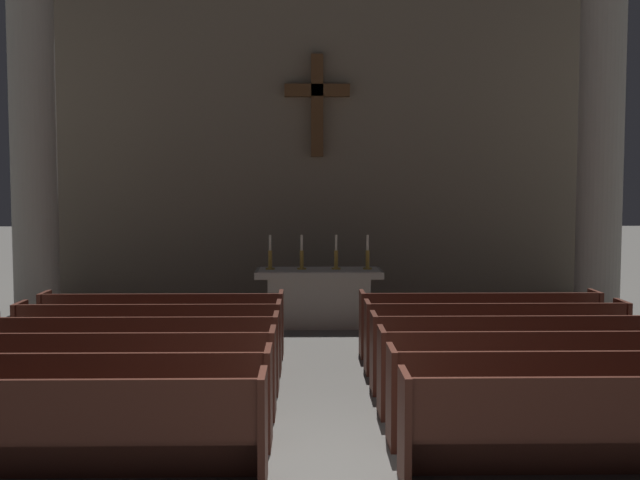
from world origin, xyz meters
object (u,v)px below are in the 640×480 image
object	(u,v)px
pew_left_row_5	(150,338)
altar	(319,296)
pew_right_row_5	(495,337)
pew_left_row_3	(113,373)
pew_left_row_4	(133,354)
pew_left_row_6	(163,325)
column_right_second	(600,150)
pew_right_row_6	(479,324)
column_left_second	(34,150)
pew_left_row_2	(88,398)
pew_right_row_2	(569,396)
candlestick_outer_right	(367,258)
candlestick_inner_left	(302,259)
pew_right_row_4	(515,352)
pew_left_row_1	(55,431)
candlestick_inner_right	(336,258)
pew_right_row_3	(539,372)
candlestick_outer_left	(270,259)
pew_right_row_1	(609,427)

from	to	relation	value
pew_left_row_5	altar	distance (m)	4.06
pew_left_row_5	pew_right_row_5	size ratio (longest dim) A/B	1.00
pew_left_row_3	pew_left_row_4	xyz separation A→B (m)	(0.00, 0.96, 0.00)
pew_left_row_6	column_right_second	size ratio (longest dim) A/B	0.55
pew_right_row_6	pew_left_row_6	bearing A→B (deg)	180.00
pew_left_row_3	column_right_second	xyz separation A→B (m)	(7.16, 5.22, 2.60)
pew_left_row_6	column_left_second	bearing A→B (deg)	137.99
pew_left_row_2	pew_right_row_2	world-z (taller)	same
pew_left_row_5	candlestick_outer_right	xyz separation A→B (m)	(3.13, 3.36, 0.72)
pew_right_row_6	column_right_second	bearing A→B (deg)	42.01
pew_left_row_4	column_right_second	bearing A→B (deg)	30.77
pew_left_row_5	pew_left_row_2	bearing A→B (deg)	-90.00
pew_left_row_3	pew_left_row_5	xyz separation A→B (m)	(0.00, 1.92, 0.00)
candlestick_inner_left	column_left_second	bearing A→B (deg)	-179.22
pew_left_row_4	pew_right_row_4	size ratio (longest dim) A/B	1.00
column_left_second	candlestick_outer_right	xyz separation A→B (m)	(5.73, 0.06, -1.88)
pew_left_row_1	column_right_second	bearing A→B (deg)	44.94
pew_left_row_4	altar	xyz separation A→B (m)	(2.28, 4.32, 0.06)
pew_right_row_2	pew_right_row_5	world-z (taller)	same
pew_left_row_4	pew_left_row_5	distance (m)	0.96
pew_right_row_4	pew_left_row_5	bearing A→B (deg)	168.10
pew_left_row_2	candlestick_inner_right	size ratio (longest dim) A/B	5.75
pew_left_row_5	pew_right_row_4	distance (m)	4.66
pew_right_row_3	candlestick_outer_left	size ratio (longest dim) A/B	5.75
pew_left_row_2	altar	xyz separation A→B (m)	(2.28, 6.24, 0.06)
altar	candlestick_inner_left	world-z (taller)	candlestick_inner_left
candlestick_inner_right	candlestick_outer_right	world-z (taller)	same
pew_left_row_1	pew_right_row_3	distance (m)	4.95
pew_left_row_4	pew_right_row_6	size ratio (longest dim) A/B	1.00
column_right_second	pew_right_row_4	bearing A→B (deg)	-121.37
pew_right_row_3	candlestick_outer_right	xyz separation A→B (m)	(-1.43, 5.28, 0.72)
pew_left_row_1	pew_left_row_4	distance (m)	2.88
candlestick_outer_left	pew_right_row_4	bearing A→B (deg)	-54.10
pew_left_row_1	candlestick_outer_right	world-z (taller)	candlestick_outer_right
candlestick_outer_left	candlestick_inner_right	world-z (taller)	same
pew_right_row_1	pew_right_row_5	bearing A→B (deg)	90.00
pew_right_row_2	pew_right_row_3	size ratio (longest dim) A/B	1.00
pew_left_row_3	pew_left_row_4	size ratio (longest dim) A/B	1.00
pew_left_row_5	pew_right_row_1	world-z (taller)	same
pew_left_row_3	pew_left_row_6	xyz separation A→B (m)	(0.00, 2.88, 0.00)
candlestick_outer_left	pew_left_row_4	bearing A→B (deg)	-108.30
column_left_second	column_right_second	bearing A→B (deg)	0.00
pew_left_row_1	pew_right_row_1	size ratio (longest dim) A/B	1.00
pew_left_row_5	candlestick_outer_left	xyz separation A→B (m)	(1.43, 3.36, 0.72)
pew_left_row_3	pew_right_row_5	bearing A→B (deg)	22.85
column_right_second	pew_left_row_6	bearing A→B (deg)	-161.90
column_left_second	pew_left_row_6	bearing A→B (deg)	-42.01
pew_right_row_2	candlestick_inner_right	bearing A→B (deg)	107.59
pew_left_row_2	pew_left_row_3	xyz separation A→B (m)	(0.00, 0.96, 0.00)
pew_right_row_1	candlestick_inner_right	distance (m)	7.51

